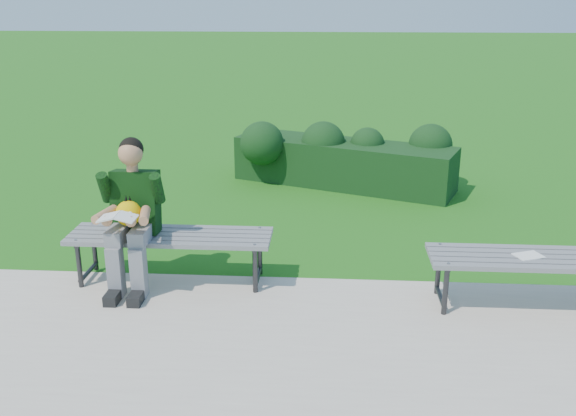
% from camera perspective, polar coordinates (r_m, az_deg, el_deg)
% --- Properties ---
extents(ground, '(80.00, 80.00, 0.00)m').
position_cam_1_polar(ground, '(5.93, 0.46, -6.38)').
color(ground, '#297D22').
rests_on(ground, ground).
extents(walkway, '(30.00, 3.50, 0.02)m').
position_cam_1_polar(walkway, '(4.41, -0.95, -15.88)').
color(walkway, '#B9AD9E').
rests_on(walkway, ground).
extents(hedge, '(3.06, 1.79, 0.87)m').
position_cam_1_polar(hedge, '(8.75, 4.85, 4.55)').
color(hedge, '#0E3611').
rests_on(hedge, ground).
extents(bench_left, '(1.80, 0.50, 0.46)m').
position_cam_1_polar(bench_left, '(5.82, -10.42, -2.79)').
color(bench_left, slate).
rests_on(bench_left, walkway).
extents(bench_right, '(1.80, 0.50, 0.46)m').
position_cam_1_polar(bench_right, '(5.64, 21.51, -4.52)').
color(bench_right, slate).
rests_on(bench_right, walkway).
extents(seated_boy, '(0.56, 0.76, 1.31)m').
position_cam_1_polar(seated_boy, '(5.71, -13.73, -0.23)').
color(seated_boy, gray).
rests_on(seated_boy, walkway).
extents(paper_sheet, '(0.26, 0.23, 0.01)m').
position_cam_1_polar(paper_sheet, '(5.59, 20.60, -3.98)').
color(paper_sheet, white).
rests_on(paper_sheet, bench_right).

